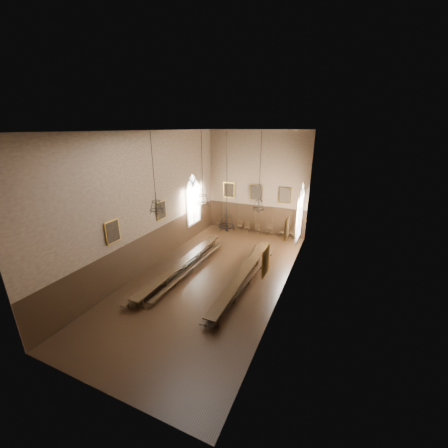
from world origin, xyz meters
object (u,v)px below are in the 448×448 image
Objects in this scene: table_left at (183,266)px; table_right at (244,277)px; chair_2 at (239,227)px; chair_3 at (247,229)px; chandelier_back_left at (203,199)px; chandelier_back_right at (259,203)px; bench_right_outer at (249,281)px; bench_left_inner at (193,268)px; chair_0 at (219,225)px; chair_5 at (269,232)px; chair_7 at (292,235)px; chair_4 at (258,231)px; bench_right_inner at (235,277)px; chandelier_front_right at (227,220)px; bench_left_outer at (179,265)px; chair_6 at (281,234)px; chandelier_front_left at (156,204)px.

table_left is 4.19m from table_right.
chair_2 is 0.78m from chair_3.
chandelier_back_right is at bearing 2.53° from chandelier_back_left.
bench_right_outer is (4.57, 0.23, -0.10)m from table_left.
chandelier_back_left is at bearing 95.47° from bench_left_inner.
chair_0 is at bearing 123.68° from table_right.
chair_5 is 2.04m from chair_7.
chair_4 is 0.18× the size of chandelier_back_left.
bench_right_outer is 1.95× the size of chandelier_back_left.
chandelier_back_left is at bearing 147.79° from bench_right_inner.
bench_left_inner is (0.60, 0.25, -0.12)m from table_left.
chandelier_back_right is 4.63m from chandelier_front_right.
chair_0 is 2.87m from chair_3.
chair_6 is at bearing 59.62° from bench_left_outer.
chandelier_front_left reaches higher than chair_2.
chandelier_back_left is (-4.25, -6.43, 4.24)m from chair_6.
chandelier_back_right is 6.41m from chandelier_front_left.
chair_4 is at bearing -166.55° from chair_6.
chandelier_back_left is at bearing -127.05° from chair_4.
chair_6 reaches higher than bench_right_outer.
table_right is 1.02× the size of bench_right_outer.
chandelier_back_left reaches higher than bench_left_inner.
bench_right_inner is at bearing -92.80° from chair_7.
chair_0 is (-5.01, 8.47, 0.01)m from bench_right_inner.
chandelier_back_left reaches higher than bench_right_inner.
chandelier_front_right is at bearing -50.28° from chandelier_back_left.
chair_5 is (-0.08, 8.49, 0.02)m from bench_right_inner.
bench_left_outer is 10.83× the size of chair_0.
bench_right_outer is 9.35m from chair_2.
bench_right_outer is at bearing -0.37° from bench_left_inner.
chair_2 is (0.70, 8.74, -0.07)m from table_left.
bench_left_outer is at bearing -114.54° from chair_3.
chandelier_front_left is 4.19m from chandelier_front_right.
chandelier_back_right reaches higher than bench_left_inner.
chair_0 is 3.92m from chair_4.
chair_2 reaches higher than chair_3.
chandelier_back_left is (-2.11, -6.41, 4.25)m from chair_4.
chair_6 reaches higher than bench_left_inner.
bench_left_outer reaches higher than bench_right_outer.
bench_right_inner is 8.71m from chair_7.
bench_right_inner is at bearing -84.14° from chair_6.
chandelier_front_right is (-1.48, -10.91, 4.58)m from chair_7.
chair_5 is 0.20× the size of chandelier_back_right.
bench_left_outer is 9.96m from chair_6.
chair_6 is at bearing 66.43° from chandelier_front_left.
bench_right_outer is 10.00× the size of chair_0.
bench_left_outer is 11.44× the size of chair_3.
chair_7 is (3.06, 0.05, 0.04)m from chair_4.
table_left is 10.37m from chair_7.
chair_3 is at bearing 114.61° from chandelier_back_right.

